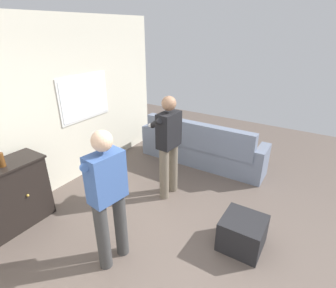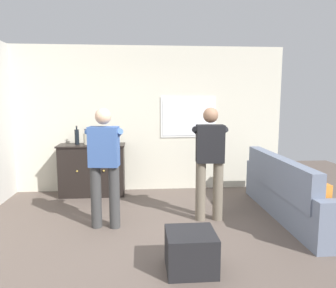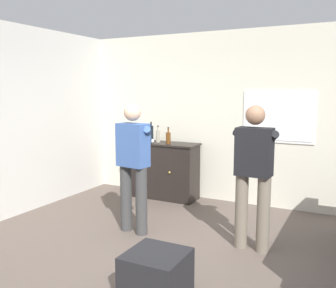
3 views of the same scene
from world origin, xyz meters
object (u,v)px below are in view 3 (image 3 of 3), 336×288
bottle_wine_green (158,136)px  person_standing_right (254,171)px  ottoman (156,275)px  person_standing_left (134,162)px  bottle_spirits_clear (151,133)px  sideboard_cabinet (163,170)px  bottle_liquor_amber (168,138)px

bottle_wine_green → person_standing_right: size_ratio=0.17×
person_standing_right → ottoman: bearing=-109.2°
person_standing_left → bottle_wine_green: bearing=107.8°
person_standing_left → person_standing_right: (1.51, 0.17, 0.00)m
bottle_wine_green → bottle_spirits_clear: (-0.16, 0.04, 0.03)m
bottle_wine_green → person_standing_right: bearing=-35.3°
ottoman → person_standing_left: bearing=129.1°
sideboard_cabinet → person_standing_right: bearing=-36.6°
bottle_liquor_amber → person_standing_left: bearing=-79.4°
bottle_liquor_amber → ottoman: (1.31, -2.79, -0.85)m
bottle_wine_green → person_standing_left: bearing=-72.2°
bottle_spirits_clear → person_standing_right: bearing=-34.0°
bottle_liquor_amber → bottle_spirits_clear: 0.40m
bottle_spirits_clear → person_standing_right: (2.19, -1.48, -0.17)m
person_standing_right → bottle_spirits_clear: bearing=146.0°
bottle_liquor_amber → ottoman: size_ratio=0.53×
bottle_liquor_amber → ottoman: 3.20m
sideboard_cabinet → person_standing_right: person_standing_right is taller
sideboard_cabinet → person_standing_left: 1.70m
bottle_wine_green → ottoman: bottle_wine_green is taller
person_standing_left → bottle_liquor_amber: bearing=100.6°
bottle_spirits_clear → person_standing_left: (0.68, -1.64, -0.17)m
bottle_wine_green → ottoman: size_ratio=0.55×
bottle_spirits_clear → person_standing_left: person_standing_left is taller
bottle_wine_green → person_standing_left: 1.68m
bottle_spirits_clear → person_standing_left: 1.78m
ottoman → sideboard_cabinet: bearing=116.6°
bottle_wine_green → person_standing_right: person_standing_right is taller
sideboard_cabinet → bottle_liquor_amber: bottle_liquor_amber is taller
sideboard_cabinet → bottle_spirits_clear: (-0.27, 0.05, 0.62)m
bottle_wine_green → bottle_liquor_amber: 0.24m
sideboard_cabinet → bottle_wine_green: 0.60m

